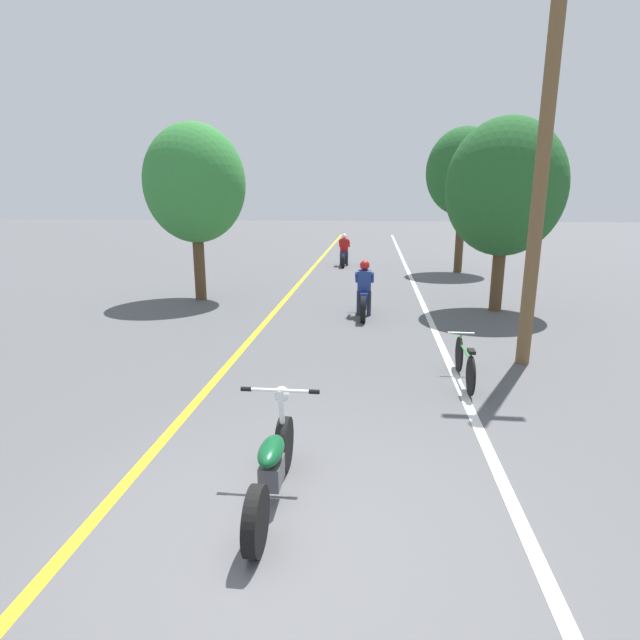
{
  "coord_description": "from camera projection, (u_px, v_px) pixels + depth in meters",
  "views": [
    {
      "loc": [
        0.86,
        -3.82,
        2.97
      ],
      "look_at": [
        -0.02,
        4.47,
        0.9
      ],
      "focal_mm": 28.0,
      "sensor_mm": 36.0,
      "label": 1
    }
  ],
  "objects": [
    {
      "name": "motorcycle_rider_lead",
      "position": [
        364.0,
        295.0,
        12.71
      ],
      "size": [
        0.5,
        2.13,
        1.41
      ],
      "color": "black",
      "rests_on": "ground"
    },
    {
      "name": "lane_stripe_center",
      "position": [
        295.0,
        288.0,
        16.7
      ],
      "size": [
        0.14,
        48.0,
        0.01
      ],
      "primitive_type": "cube",
      "color": "yellow",
      "rests_on": "ground"
    },
    {
      "name": "roadside_tree_left",
      "position": [
        195.0,
        184.0,
        14.03
      ],
      "size": [
        2.87,
        2.58,
        4.98
      ],
      "color": "#513A23",
      "rests_on": "ground"
    },
    {
      "name": "utility_pole",
      "position": [
        543.0,
        157.0,
        8.3
      ],
      "size": [
        1.1,
        0.24,
        7.02
      ],
      "color": "brown",
      "rests_on": "ground"
    },
    {
      "name": "ground_plane",
      "position": [
        270.0,
        535.0,
        4.49
      ],
      "size": [
        120.0,
        120.0,
        0.0
      ],
      "primitive_type": "plane",
      "color": "#515154"
    },
    {
      "name": "motorcycle_rider_far",
      "position": [
        344.0,
        254.0,
        21.92
      ],
      "size": [
        0.5,
        1.99,
        1.4
      ],
      "color": "black",
      "rests_on": "ground"
    },
    {
      "name": "roadside_tree_right_far",
      "position": [
        464.0,
        172.0,
        19.24
      ],
      "size": [
        2.9,
        2.61,
        5.57
      ],
      "color": "#513A23",
      "rests_on": "ground"
    },
    {
      "name": "bicycle_parked",
      "position": [
        465.0,
        363.0,
        8.13
      ],
      "size": [
        0.44,
        1.7,
        0.72
      ],
      "color": "black",
      "rests_on": "ground"
    },
    {
      "name": "roadside_tree_right_near",
      "position": [
        505.0,
        188.0,
        12.62
      ],
      "size": [
        3.0,
        2.7,
        4.91
      ],
      "color": "#513A23",
      "rests_on": "ground"
    },
    {
      "name": "motorcycle_foreground",
      "position": [
        272.0,
        466.0,
        4.89
      ],
      "size": [
        0.83,
        1.97,
        1.03
      ],
      "color": "black",
      "rests_on": "ground"
    },
    {
      "name": "lane_stripe_edge",
      "position": [
        416.0,
        290.0,
        16.29
      ],
      "size": [
        0.14,
        48.0,
        0.01
      ],
      "primitive_type": "cube",
      "color": "white",
      "rests_on": "ground"
    }
  ]
}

